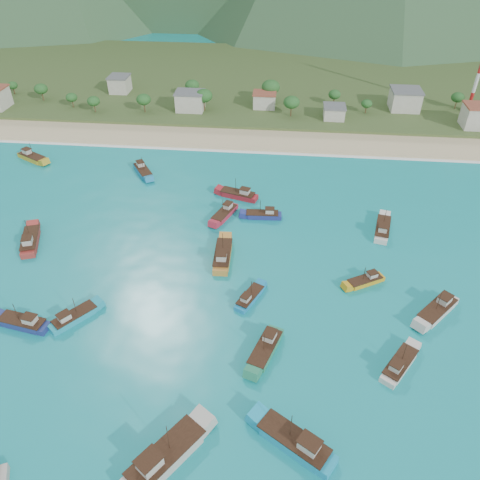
# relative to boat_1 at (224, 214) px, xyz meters

# --- Properties ---
(ground) EXTENTS (600.00, 600.00, 0.00)m
(ground) POSITION_rel_boat_1_xyz_m (6.91, -31.88, -0.65)
(ground) COLOR #0C8385
(ground) RESTS_ON ground
(beach) EXTENTS (400.00, 18.00, 1.20)m
(beach) POSITION_rel_boat_1_xyz_m (6.91, 47.12, -0.65)
(beach) COLOR beige
(beach) RESTS_ON ground
(land) EXTENTS (400.00, 110.00, 2.40)m
(land) POSITION_rel_boat_1_xyz_m (6.91, 108.12, -0.65)
(land) COLOR #385123
(land) RESTS_ON ground
(surf_line) EXTENTS (400.00, 2.50, 0.08)m
(surf_line) POSITION_rel_boat_1_xyz_m (6.91, 37.62, -0.65)
(surf_line) COLOR white
(surf_line) RESTS_ON ground
(village) EXTENTS (218.19, 30.59, 7.22)m
(village) POSITION_rel_boat_1_xyz_m (15.58, 70.14, 4.09)
(village) COLOR beige
(village) RESTS_ON ground
(vegetation) EXTENTS (277.72, 25.95, 9.07)m
(vegetation) POSITION_rel_boat_1_xyz_m (-1.85, 70.74, 4.58)
(vegetation) COLOR #235623
(vegetation) RESTS_ON ground
(boat_1) EXTENTS (6.29, 10.08, 5.74)m
(boat_1) POSITION_rel_boat_1_xyz_m (0.00, 0.00, 0.00)
(boat_1) COLOR #AE2336
(boat_1) RESTS_ON ground
(boat_2) EXTENTS (10.77, 5.95, 6.10)m
(boat_2) POSITION_rel_boat_1_xyz_m (2.62, 9.53, 0.07)
(boat_2) COLOR maroon
(boat_2) RESTS_ON ground
(boat_3) EXTENTS (12.51, 9.81, 7.38)m
(boat_3) POSITION_rel_boat_1_xyz_m (18.25, -60.65, 0.30)
(boat_3) COLOR #1593BA
(boat_3) RESTS_ON ground
(boat_4) EXTENTS (8.54, 6.28, 4.97)m
(boat_4) POSITION_rel_boat_1_xyz_m (32.95, -22.50, -0.14)
(boat_4) COLOR gold
(boat_4) RESTS_ON ground
(boat_5) EXTENTS (9.31, 3.13, 5.43)m
(boat_5) POSITION_rel_boat_1_xyz_m (9.83, 0.42, -0.06)
(boat_5) COLOR navy
(boat_5) RESTS_ON ground
(boat_6) EXTENTS (7.95, 10.06, 5.94)m
(boat_6) POSITION_rel_boat_1_xyz_m (-26.84, 20.21, 0.04)
(boat_6) COLOR teal
(boat_6) RESTS_ON ground
(boat_8) EXTENTS (6.44, 10.98, 6.23)m
(boat_8) POSITION_rel_boat_1_xyz_m (12.87, -43.18, 0.09)
(boat_8) COLOR #24815B
(boat_8) RESTS_ON ground
(boat_9) EXTENTS (8.19, 9.19, 5.64)m
(boat_9) POSITION_rel_boat_1_xyz_m (-24.47, -38.94, -0.02)
(boat_9) COLOR teal
(boat_9) RESTS_ON ground
(boat_11) EXTENTS (5.83, 8.59, 4.93)m
(boat_11) POSITION_rel_boat_1_xyz_m (8.95, -30.03, -0.15)
(boat_11) COLOR #147BB2
(boat_11) RESTS_ON ground
(boat_13) EXTENTS (3.77, 11.74, 6.88)m
(boat_13) POSITION_rel_boat_1_xyz_m (1.79, -17.44, 0.21)
(boat_13) COLOR #C17D30
(boat_13) RESTS_ON ground
(boat_14) EXTENTS (10.83, 7.84, 6.28)m
(boat_14) POSITION_rel_boat_1_xyz_m (-63.29, 25.30, 0.10)
(boat_14) COLOR #B59323
(boat_14) RESTS_ON ground
(boat_15) EXTENTS (10.50, 4.78, 5.98)m
(boat_15) POSITION_rel_boat_1_xyz_m (-33.50, -41.36, 0.04)
(boat_15) COLOR navy
(boat_15) RESTS_ON ground
(boat_16) EXTENTS (11.45, 13.65, 8.20)m
(boat_16) POSITION_rel_boat_1_xyz_m (-0.51, -64.89, 0.45)
(boat_16) COLOR #B5B1A3
(boat_16) RESTS_ON ground
(boat_17) EXTENTS (9.88, 10.36, 6.53)m
(boat_17) POSITION_rel_boat_1_xyz_m (45.97, -30.16, 0.14)
(boat_17) COLOR beige
(boat_17) RESTS_ON ground
(boat_18) EXTENTS (5.41, 11.09, 6.30)m
(boat_18) POSITION_rel_boat_1_xyz_m (39.26, -3.04, 0.10)
(boat_18) COLOR silver
(boat_18) RESTS_ON ground
(boat_22) EXTENTS (6.80, 11.71, 6.64)m
(boat_22) POSITION_rel_boat_1_xyz_m (-44.00, -16.33, 0.16)
(boat_22) COLOR maroon
(boat_22) RESTS_ON ground
(boat_24) EXTENTS (7.89, 9.62, 5.74)m
(boat_24) POSITION_rel_boat_1_xyz_m (36.31, -44.33, -0.00)
(boat_24) COLOR beige
(boat_24) RESTS_ON ground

